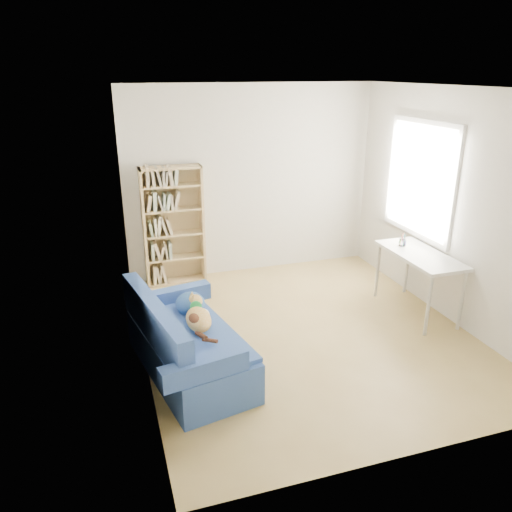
{
  "coord_description": "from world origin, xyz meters",
  "views": [
    {
      "loc": [
        -2.0,
        -4.53,
        2.76
      ],
      "look_at": [
        -0.47,
        0.32,
        0.85
      ],
      "focal_mm": 35.0,
      "sensor_mm": 36.0,
      "label": 1
    }
  ],
  "objects": [
    {
      "name": "room_shell",
      "position": [
        0.1,
        0.03,
        1.64
      ],
      "size": [
        3.54,
        4.04,
        2.62
      ],
      "color": "silver",
      "rests_on": "ground"
    },
    {
      "name": "pen_cup",
      "position": [
        1.41,
        0.37,
        0.81
      ],
      "size": [
        0.08,
        0.08,
        0.16
      ],
      "color": "white",
      "rests_on": "desk"
    },
    {
      "name": "bookshelf",
      "position": [
        -1.13,
        1.86,
        0.74
      ],
      "size": [
        0.8,
        0.25,
        1.6
      ],
      "color": "tan",
      "rests_on": "ground"
    },
    {
      "name": "desk",
      "position": [
        1.46,
        0.07,
        0.67
      ],
      "size": [
        0.53,
        1.16,
        0.75
      ],
      "color": "white",
      "rests_on": "ground"
    },
    {
      "name": "ground",
      "position": [
        0.0,
        0.0,
        0.0
      ],
      "size": [
        4.0,
        4.0,
        0.0
      ],
      "primitive_type": "plane",
      "color": "#A38649",
      "rests_on": "ground"
    },
    {
      "name": "sofa",
      "position": [
        -1.38,
        -0.36,
        0.3
      ],
      "size": [
        1.06,
        1.74,
        0.79
      ],
      "rotation": [
        0.0,
        0.0,
        0.2
      ],
      "color": "navy",
      "rests_on": "ground"
    }
  ]
}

